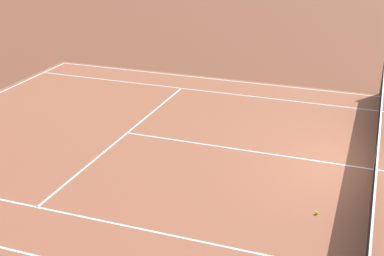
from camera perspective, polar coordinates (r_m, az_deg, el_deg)
The scene contains 5 objects.
ground_plane at distance 13.01m, azimuth 19.15°, elevation -4.28°, with size 60.00×60.00×0.00m, color brown.
court_slab at distance 13.01m, azimuth 19.15°, elevation -4.28°, with size 24.20×11.40×0.00m, color #935138.
court_line_markings at distance 13.01m, azimuth 19.16°, elevation -4.27°, with size 23.85×11.05×0.01m.
tennis_net at distance 12.80m, azimuth 19.43°, elevation -2.32°, with size 0.10×11.70×1.08m.
tennis_ball at distance 10.86m, azimuth 13.36°, elevation -8.95°, with size 0.07×0.07×0.07m, color #CCE01E.
Camera 1 is at (0.28, 11.74, 5.60)m, focal length 49.14 mm.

